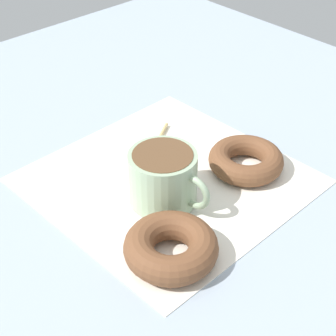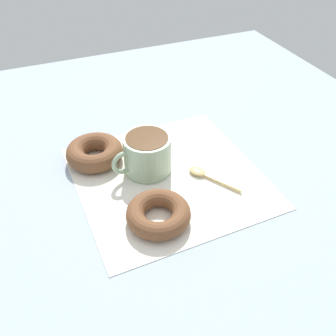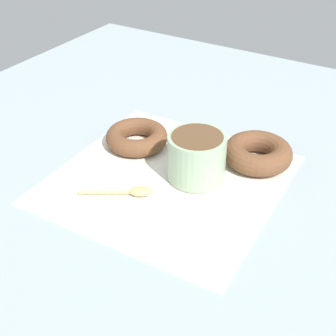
{
  "view_description": "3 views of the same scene",
  "coord_description": "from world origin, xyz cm",
  "px_view_note": "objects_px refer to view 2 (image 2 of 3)",
  "views": [
    {
      "loc": [
        -41.05,
        -47.14,
        50.2
      ],
      "look_at": [
        2.73,
        0.01,
        2.3
      ],
      "focal_mm": 60.0,
      "sensor_mm": 36.0,
      "label": 1
    },
    {
      "loc": [
        53.85,
        -21.15,
        48.47
      ],
      "look_at": [
        2.73,
        0.01,
        2.3
      ],
      "focal_mm": 40.0,
      "sensor_mm": 36.0,
      "label": 2
    },
    {
      "loc": [
        -29.16,
        52.47,
        44.78
      ],
      "look_at": [
        2.73,
        0.01,
        2.3
      ],
      "focal_mm": 50.0,
      "sensor_mm": 36.0,
      "label": 3
    }
  ],
  "objects_px": {
    "coffee_cup": "(147,153)",
    "donut_far": "(158,214)",
    "spoon": "(203,174)",
    "donut_near_cup": "(95,152)"
  },
  "relations": [
    {
      "from": "spoon",
      "to": "coffee_cup",
      "type": "bearing_deg",
      "value": -123.33
    },
    {
      "from": "coffee_cup",
      "to": "spoon",
      "type": "xyz_separation_m",
      "value": [
        0.06,
        0.09,
        -0.04
      ]
    },
    {
      "from": "donut_near_cup",
      "to": "spoon",
      "type": "relative_size",
      "value": 1.1
    },
    {
      "from": "donut_near_cup",
      "to": "donut_far",
      "type": "height_order",
      "value": "donut_near_cup"
    },
    {
      "from": "coffee_cup",
      "to": "donut_far",
      "type": "relative_size",
      "value": 1.11
    },
    {
      "from": "coffee_cup",
      "to": "donut_near_cup",
      "type": "relative_size",
      "value": 1.06
    },
    {
      "from": "coffee_cup",
      "to": "donut_far",
      "type": "height_order",
      "value": "coffee_cup"
    },
    {
      "from": "coffee_cup",
      "to": "spoon",
      "type": "height_order",
      "value": "coffee_cup"
    },
    {
      "from": "spoon",
      "to": "donut_near_cup",
      "type": "bearing_deg",
      "value": -125.71
    },
    {
      "from": "coffee_cup",
      "to": "donut_far",
      "type": "bearing_deg",
      "value": -12.23
    }
  ]
}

